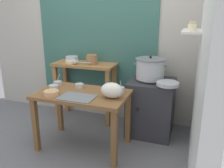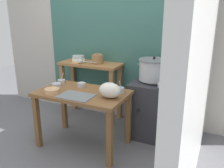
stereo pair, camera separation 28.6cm
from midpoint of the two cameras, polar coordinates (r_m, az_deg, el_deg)
ground_plane at (r=3.19m, az=-5.67°, el=-14.33°), size 9.00×9.00×0.00m
wall_back at (r=3.69m, az=3.70°, el=11.52°), size 4.40×0.12×2.60m
wall_right at (r=2.55m, az=24.44°, el=7.45°), size 0.30×3.20×2.60m
prep_table at (r=2.93m, az=-4.26°, el=-3.96°), size 1.10×0.66×0.72m
back_shelf_table at (r=3.71m, az=-2.93°, el=1.74°), size 0.96×0.40×0.90m
stove_block at (r=3.34m, az=12.43°, el=-5.78°), size 0.60×0.61×0.78m
steamer_pot at (r=3.20m, az=12.43°, el=3.35°), size 0.44×0.40×0.32m
clay_pot at (r=3.59m, az=-1.24°, el=5.97°), size 0.17×0.17×0.16m
bowl_stack_enamel at (r=3.72m, az=-5.85°, el=5.95°), size 0.21×0.21×0.10m
ladle at (r=3.60m, az=-5.11°, el=5.40°), size 0.30×0.07×0.07m
serving_tray at (r=2.75m, az=-5.68°, el=-2.92°), size 0.40×0.28×0.01m
plastic_bag at (r=2.66m, az=2.56°, el=-1.56°), size 0.25×0.18×0.18m
wide_pan at (r=2.97m, az=16.24°, el=-0.40°), size 0.28×0.28×0.05m
prep_bowl_0 at (r=2.88m, az=-11.43°, el=-1.67°), size 0.17×0.17×0.06m
prep_bowl_1 at (r=3.13m, az=-10.64°, el=-0.22°), size 0.12×0.12×0.05m
prep_bowl_2 at (r=2.84m, az=4.76°, el=-1.48°), size 0.11×0.11×0.17m
prep_bowl_3 at (r=3.09m, az=-4.72°, el=-0.15°), size 0.11×0.11×0.05m
prep_bowl_4 at (r=3.27m, az=-9.56°, el=0.62°), size 0.10×0.10×0.14m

